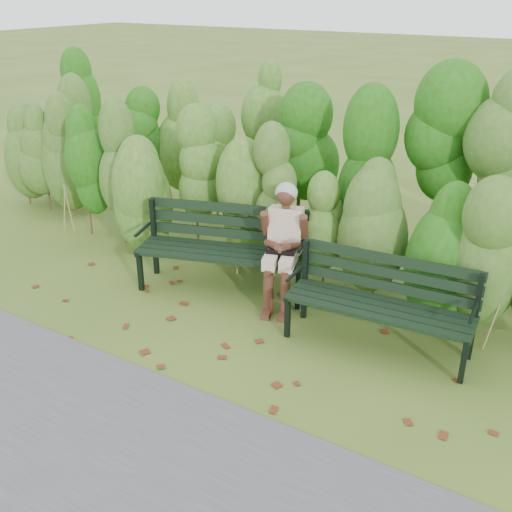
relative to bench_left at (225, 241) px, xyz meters
The scene contains 7 objects.
ground 1.25m from the bench_left, 49.27° to the right, with size 80.00×80.00×0.00m, color #425D1F.
footpath 3.18m from the bench_left, 76.58° to the right, with size 60.00×2.50×0.01m, color #474749.
hedge_band 1.43m from the bench_left, 54.48° to the left, with size 11.04×1.67×2.42m.
leaf_litter 1.57m from the bench_left, 30.44° to the right, with size 6.08×2.27×0.01m.
bench_left is the anchor object (origin of this frame).
bench_right 1.99m from the bench_left, ahead, with size 1.82×0.72×0.89m.
seated_woman 0.77m from the bench_left, ahead, with size 0.57×0.81×1.34m.
Camera 1 is at (2.88, -4.32, 3.25)m, focal length 42.00 mm.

